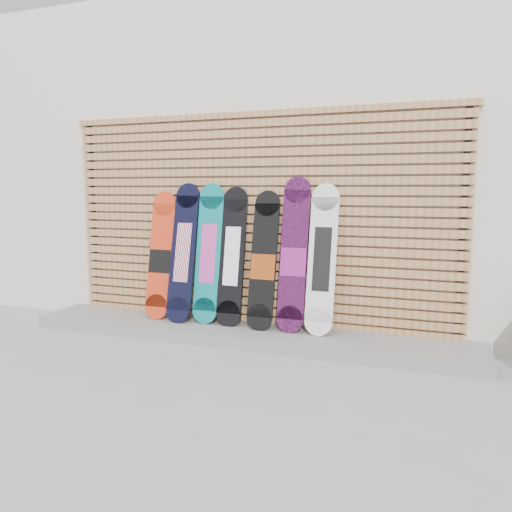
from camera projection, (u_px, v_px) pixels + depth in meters
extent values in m
plane|color=gray|center=(231.00, 363.00, 4.38)|extent=(80.00, 80.00, 0.00)
cube|color=beige|center=(356.00, 169.00, 7.23)|extent=(12.00, 5.00, 3.60)
cube|color=slate|center=(244.00, 333.00, 5.06)|extent=(4.60, 0.70, 0.12)
cube|color=#A67145|center=(253.00, 319.00, 5.32)|extent=(4.20, 0.05, 0.08)
cube|color=#A67145|center=(253.00, 310.00, 5.30)|extent=(4.20, 0.05, 0.08)
cube|color=#A67145|center=(253.00, 301.00, 5.29)|extent=(4.20, 0.05, 0.07)
cube|color=#A67145|center=(253.00, 292.00, 5.28)|extent=(4.20, 0.05, 0.07)
cube|color=#A67145|center=(253.00, 283.00, 5.27)|extent=(4.20, 0.05, 0.07)
cube|color=#A67145|center=(253.00, 274.00, 5.25)|extent=(4.20, 0.05, 0.07)
cube|color=#A67145|center=(253.00, 265.00, 5.24)|extent=(4.20, 0.05, 0.07)
cube|color=#A67145|center=(253.00, 256.00, 5.23)|extent=(4.20, 0.05, 0.07)
cube|color=#A67145|center=(253.00, 247.00, 5.21)|extent=(4.20, 0.05, 0.07)
cube|color=#A67145|center=(253.00, 238.00, 5.20)|extent=(4.20, 0.05, 0.08)
cube|color=#A67145|center=(253.00, 228.00, 5.19)|extent=(4.20, 0.05, 0.08)
cube|color=#A67145|center=(253.00, 219.00, 5.18)|extent=(4.20, 0.05, 0.08)
cube|color=#A67145|center=(253.00, 210.00, 5.16)|extent=(4.20, 0.05, 0.08)
cube|color=#A67145|center=(253.00, 200.00, 5.15)|extent=(4.20, 0.05, 0.08)
cube|color=#A67145|center=(253.00, 191.00, 5.14)|extent=(4.20, 0.05, 0.08)
cube|color=#A67145|center=(253.00, 181.00, 5.12)|extent=(4.20, 0.05, 0.08)
cube|color=#A67145|center=(253.00, 172.00, 5.11)|extent=(4.20, 0.05, 0.08)
cube|color=#A67145|center=(253.00, 162.00, 5.10)|extent=(4.20, 0.05, 0.08)
cube|color=#A67145|center=(253.00, 153.00, 5.09)|extent=(4.20, 0.05, 0.08)
cube|color=#A67145|center=(253.00, 143.00, 5.07)|extent=(4.20, 0.05, 0.08)
cube|color=#A67145|center=(253.00, 133.00, 5.06)|extent=(4.20, 0.05, 0.08)
cube|color=#A67145|center=(253.00, 123.00, 5.05)|extent=(4.20, 0.05, 0.08)
cube|color=black|center=(94.00, 223.00, 5.90)|extent=(0.06, 0.04, 2.23)
cube|color=black|center=(463.00, 233.00, 4.52)|extent=(0.06, 0.04, 2.23)
cube|color=#A67145|center=(253.00, 114.00, 5.03)|extent=(4.26, 0.07, 0.06)
cube|color=red|center=(161.00, 255.00, 5.41)|extent=(0.27, 0.24, 1.10)
cylinder|color=red|center=(157.00, 307.00, 5.38)|extent=(0.27, 0.08, 0.27)
cylinder|color=red|center=(165.00, 204.00, 5.44)|extent=(0.27, 0.08, 0.27)
cube|color=black|center=(160.00, 261.00, 5.40)|extent=(0.26, 0.08, 0.25)
cube|color=black|center=(183.00, 252.00, 5.28)|extent=(0.27, 0.29, 1.19)
cylinder|color=black|center=(178.00, 310.00, 5.23)|extent=(0.27, 0.08, 0.27)
cylinder|color=black|center=(188.00, 196.00, 5.33)|extent=(0.27, 0.08, 0.27)
cube|color=white|center=(183.00, 252.00, 5.28)|extent=(0.17, 0.16, 0.62)
cube|color=#0C7275|center=(209.00, 253.00, 5.21)|extent=(0.28, 0.24, 1.18)
cylinder|color=#0C7275|center=(205.00, 311.00, 5.19)|extent=(0.28, 0.07, 0.28)
cylinder|color=#0C7275|center=(212.00, 196.00, 5.24)|extent=(0.28, 0.07, 0.28)
cube|color=#D64BAC|center=(209.00, 253.00, 5.21)|extent=(0.17, 0.14, 0.61)
cube|color=black|center=(232.00, 256.00, 5.12)|extent=(0.27, 0.24, 1.16)
cylinder|color=black|center=(228.00, 313.00, 5.10)|extent=(0.27, 0.07, 0.27)
cylinder|color=black|center=(236.00, 200.00, 5.15)|extent=(0.27, 0.07, 0.27)
cube|color=white|center=(232.00, 256.00, 5.12)|extent=(0.17, 0.14, 0.60)
cube|color=black|center=(264.00, 260.00, 4.99)|extent=(0.27, 0.27, 1.12)
cylinder|color=black|center=(259.00, 317.00, 4.95)|extent=(0.27, 0.08, 0.27)
cylinder|color=black|center=(268.00, 204.00, 5.03)|extent=(0.27, 0.08, 0.27)
cube|color=maroon|center=(263.00, 267.00, 4.99)|extent=(0.25, 0.08, 0.25)
cube|color=black|center=(294.00, 254.00, 4.89)|extent=(0.27, 0.25, 1.26)
cylinder|color=black|center=(290.00, 319.00, 4.87)|extent=(0.27, 0.07, 0.27)
cylinder|color=black|center=(298.00, 190.00, 4.91)|extent=(0.27, 0.07, 0.27)
cube|color=#931D7B|center=(293.00, 262.00, 4.89)|extent=(0.26, 0.08, 0.28)
cube|color=white|center=(322.00, 259.00, 4.80)|extent=(0.27, 0.25, 1.19)
cylinder|color=white|center=(318.00, 322.00, 4.77)|extent=(0.27, 0.07, 0.27)
cylinder|color=white|center=(326.00, 197.00, 4.82)|extent=(0.27, 0.07, 0.27)
cube|color=black|center=(322.00, 259.00, 4.80)|extent=(0.17, 0.14, 0.61)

